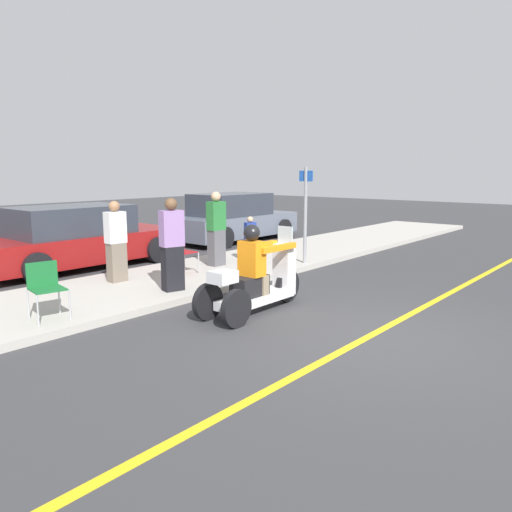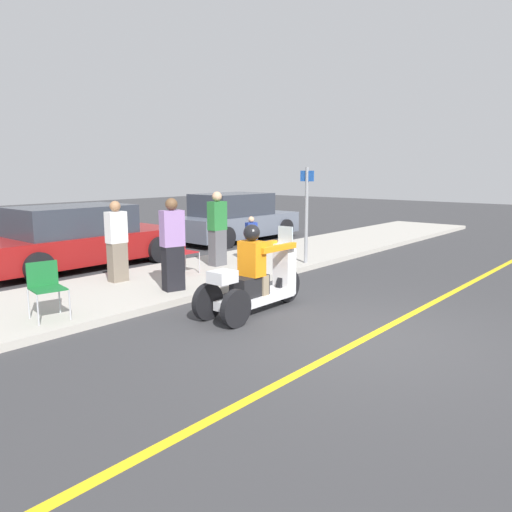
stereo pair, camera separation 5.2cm
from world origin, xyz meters
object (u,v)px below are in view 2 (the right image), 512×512
Objects in this scene: spectator_with_child at (217,230)px; parked_car_lot_center at (235,219)px; folding_chair_set_back at (181,249)px; street_sign at (306,211)px; parked_car_lot_left at (79,238)px; spectator_by_tree at (117,243)px; motorcycle_trike at (256,281)px; spectator_far_back at (173,246)px; spectator_near_curb at (251,240)px; folding_chair_curbside at (46,284)px.

spectator_with_child reaches higher than parked_car_lot_center.
spectator_with_child is 2.03× the size of folding_chair_set_back.
folding_chair_set_back is at bearing 152.91° from street_sign.
spectator_by_tree is at bearing -104.08° from parked_car_lot_left.
street_sign reaches higher than parked_car_lot_center.
spectator_with_child reaches higher than spectator_by_tree.
spectator_by_tree is 1.39m from folding_chair_set_back.
spectator_far_back is at bearing 96.47° from motorcycle_trike.
motorcycle_trike is 0.50× the size of parked_car_lot_center.
spectator_near_curb is 0.23× the size of parked_car_lot_left.
parked_car_lot_center is at bearing 31.21° from folding_chair_set_back.
street_sign reaches higher than spectator_near_curb.
folding_chair_curbside is 9.20m from parked_car_lot_center.
spectator_by_tree is 2.47m from folding_chair_curbside.
folding_chair_set_back is at bearing -148.79° from parked_car_lot_center.
parked_car_lot_center is at bearing 25.27° from folding_chair_curbside.
motorcycle_trike reaches higher than spectator_near_curb.
spectator_by_tree reaches higher than parked_car_lot_left.
spectator_near_curb is (3.05, 0.79, -0.28)m from spectator_far_back.
spectator_far_back is 3.16m from spectator_near_curb.
parked_car_lot_left is 2.13× the size of street_sign.
spectator_far_back is at bearing -165.48° from spectator_near_curb.
spectator_near_curb is 3.33m from spectator_by_tree.
motorcycle_trike is 3.21m from spectator_by_tree.
motorcycle_trike is at bearing -36.75° from folding_chair_curbside.
street_sign is (0.70, -1.07, 0.68)m from spectator_near_curb.
spectator_by_tree is 1.90× the size of folding_chair_set_back.
folding_chair_curbside is at bearing -148.49° from spectator_by_tree.
folding_chair_set_back is (3.43, 0.96, 0.00)m from folding_chair_curbside.
parked_car_lot_left reaches higher than folding_chair_set_back.
parked_car_lot_center reaches higher than folding_chair_set_back.
spectator_with_child is (-0.84, 0.28, 0.29)m from spectator_near_curb.
motorcycle_trike is 5.58m from parked_car_lot_left.
parked_car_lot_left is 1.06× the size of parked_car_lot_center.
parked_car_lot_center is (5.81, 5.80, 0.20)m from motorcycle_trike.
folding_chair_set_back is (1.33, -0.32, -0.25)m from spectator_by_tree.
spectator_with_child is at bearing 54.83° from motorcycle_trike.
spectator_with_child is at bearing 25.81° from spectator_far_back.
spectator_far_back is (-0.20, 1.77, 0.40)m from motorcycle_trike.
motorcycle_trike is 1.00× the size of street_sign.
motorcycle_trike reaches higher than folding_chair_set_back.
spectator_far_back is 0.99× the size of spectator_with_child.
motorcycle_trike is 3.50m from spectator_with_child.
motorcycle_trike is 3.14m from folding_chair_curbside.
parked_car_lot_center is (2.96, 3.24, 0.08)m from spectator_near_curb.
folding_chair_set_back is 0.18× the size of parked_car_lot_left.
spectator_near_curb is at bearing -48.51° from parked_car_lot_left.
parked_car_lot_left is at bearing 53.86° from folding_chair_curbside.
spectator_near_curb is 4.39m from parked_car_lot_center.
parked_car_lot_center is 2.00× the size of street_sign.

